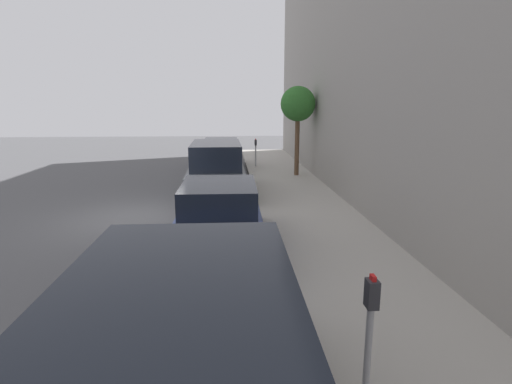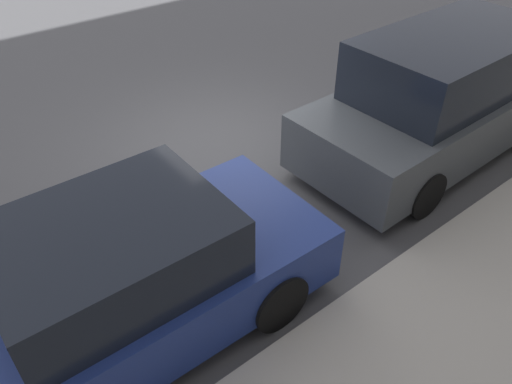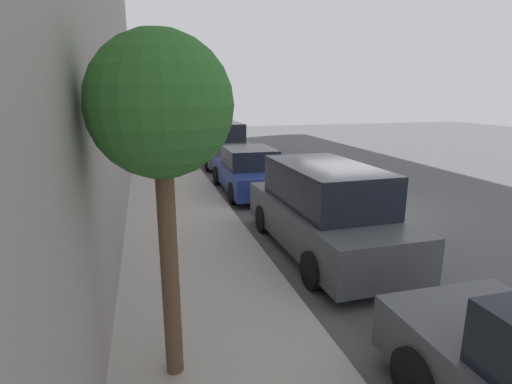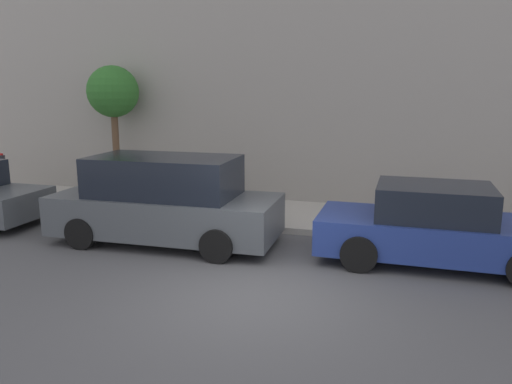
{
  "view_description": "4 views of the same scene",
  "coord_description": "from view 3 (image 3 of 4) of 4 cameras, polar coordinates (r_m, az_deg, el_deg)",
  "views": [
    {
      "loc": [
        2.6,
        -11.26,
        3.21
      ],
      "look_at": [
        3.29,
        -1.29,
        1.0
      ],
      "focal_mm": 28.0,
      "sensor_mm": 36.0,
      "label": 1
    },
    {
      "loc": [
        5.74,
        -3.8,
        4.41
      ],
      "look_at": [
        2.32,
        -1.08,
        1.0
      ],
      "focal_mm": 35.0,
      "sensor_mm": 36.0,
      "label": 2
    },
    {
      "loc": [
        5.74,
        10.11,
        3.34
      ],
      "look_at": [
        3.22,
        1.06,
        1.0
      ],
      "focal_mm": 28.0,
      "sensor_mm": 36.0,
      "label": 3
    },
    {
      "loc": [
        -7.38,
        -2.12,
        3.34
      ],
      "look_at": [
        3.31,
        0.96,
        1.0
      ],
      "focal_mm": 35.0,
      "sensor_mm": 36.0,
      "label": 4
    }
  ],
  "objects": [
    {
      "name": "ground_plane",
      "position": [
        12.1,
        13.48,
        -2.43
      ],
      "size": [
        60.0,
        60.0,
        0.0
      ],
      "primitive_type": "plane",
      "color": "#515154"
    },
    {
      "name": "sidewalk",
      "position": [
        10.66,
        -10.41,
        -4.09
      ],
      "size": [
        2.84,
        32.0,
        0.15
      ],
      "color": "#B2ADA3",
      "rests_on": "ground_plane"
    },
    {
      "name": "parked_minivan_third",
      "position": [
        8.6,
        9.72,
        -2.57
      ],
      "size": [
        2.02,
        4.93,
        1.9
      ],
      "color": "#4C5156",
      "rests_on": "ground_plane"
    },
    {
      "name": "parked_sedan_second",
      "position": [
        13.68,
        -1.03,
        2.96
      ],
      "size": [
        1.92,
        4.52,
        1.54
      ],
      "color": "navy",
      "rests_on": "ground_plane"
    },
    {
      "name": "parked_suv_nearest",
      "position": [
        19.1,
        -4.83,
        6.7
      ],
      "size": [
        2.08,
        4.82,
        1.98
      ],
      "color": "#4C5156",
      "rests_on": "ground_plane"
    },
    {
      "name": "parking_meter_near",
      "position": [
        18.19,
        -9.84,
        6.57
      ],
      "size": [
        0.11,
        0.15,
        1.48
      ],
      "color": "#ADADB2",
      "rests_on": "sidewalk"
    },
    {
      "name": "street_tree",
      "position": [
        4.2,
        -13.46,
        11.22
      ],
      "size": [
        1.48,
        1.48,
        3.81
      ],
      "color": "brown",
      "rests_on": "sidewalk"
    }
  ]
}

